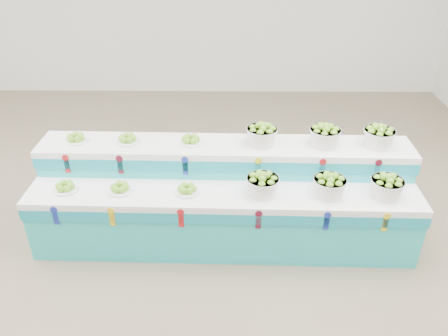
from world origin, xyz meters
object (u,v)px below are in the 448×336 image
Objects in this scene: basket_lower_left at (263,184)px; plate_upper_mid at (127,138)px; display_stand at (224,197)px; basket_upper_right at (379,136)px.

plate_upper_mid reaches higher than basket_lower_left.
display_stand is at bearing 146.28° from basket_lower_left.
display_stand is at bearing -14.66° from plate_upper_mid.
plate_upper_mid is (-1.42, 0.53, 0.23)m from basket_lower_left.
display_stand is 16.52× the size of plate_upper_mid.
plate_upper_mid is at bearing 166.56° from display_stand.
plate_upper_mid is 0.75× the size of basket_upper_right.
basket_upper_right reaches higher than basket_lower_left.
display_stand is 12.38× the size of basket_upper_right.
display_stand is 0.57m from basket_lower_left.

